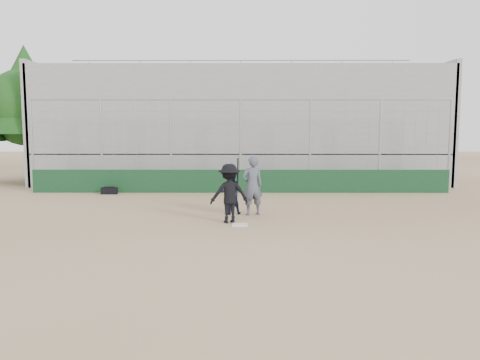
{
  "coord_description": "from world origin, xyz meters",
  "views": [
    {
      "loc": [
        0.06,
        -13.17,
        2.73
      ],
      "look_at": [
        0.0,
        1.4,
        1.15
      ],
      "focal_mm": 35.0,
      "sensor_mm": 36.0,
      "label": 1
    }
  ],
  "objects_px": {
    "catcher_crouched": "(231,199)",
    "equipment_bag": "(109,191)",
    "batter_at_plate": "(229,193)",
    "umpire": "(252,188)"
  },
  "relations": [
    {
      "from": "equipment_bag",
      "to": "catcher_crouched",
      "type": "bearing_deg",
      "value": -42.08
    },
    {
      "from": "batter_at_plate",
      "to": "equipment_bag",
      "type": "distance_m",
      "value": 8.06
    },
    {
      "from": "catcher_crouched",
      "to": "umpire",
      "type": "xyz_separation_m",
      "value": [
        0.7,
        -0.08,
        0.36
      ]
    },
    {
      "from": "batter_at_plate",
      "to": "equipment_bag",
      "type": "relative_size",
      "value": 2.83
    },
    {
      "from": "catcher_crouched",
      "to": "equipment_bag",
      "type": "height_order",
      "value": "catcher_crouched"
    },
    {
      "from": "batter_at_plate",
      "to": "umpire",
      "type": "xyz_separation_m",
      "value": [
        0.71,
        1.23,
        -0.01
      ]
    },
    {
      "from": "catcher_crouched",
      "to": "equipment_bag",
      "type": "relative_size",
      "value": 1.49
    },
    {
      "from": "batter_at_plate",
      "to": "equipment_bag",
      "type": "height_order",
      "value": "batter_at_plate"
    },
    {
      "from": "batter_at_plate",
      "to": "umpire",
      "type": "height_order",
      "value": "batter_at_plate"
    },
    {
      "from": "batter_at_plate",
      "to": "catcher_crouched",
      "type": "height_order",
      "value": "batter_at_plate"
    }
  ]
}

